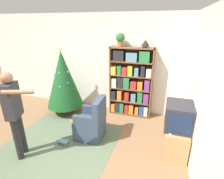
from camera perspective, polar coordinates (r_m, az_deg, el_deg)
name	(u,v)px	position (r m, az deg, el deg)	size (l,w,h in m)	color
ground_plane	(76,158)	(3.55, -11.77, -20.99)	(14.00, 14.00, 0.00)	#846042
wall_back	(112,64)	(4.81, 0.02, 8.36)	(8.00, 0.10, 2.60)	silver
wall_right	(211,111)	(2.55, 29.49, -6.18)	(0.10, 8.00, 2.60)	silver
area_rug	(60,144)	(3.92, -16.76, -16.80)	(2.19, 2.09, 0.01)	#56664C
bookshelf	(131,83)	(4.56, 6.25, 2.04)	(1.09, 0.31, 1.80)	brown
tv_stand	(175,139)	(3.67, 20.00, -14.97)	(0.42, 0.75, 0.54)	tan
television	(179,116)	(3.41, 21.04, -8.09)	(0.47, 0.57, 0.47)	#28282D
game_remote	(170,132)	(3.32, 18.46, -13.04)	(0.04, 0.12, 0.02)	white
christmas_tree	(63,79)	(4.78, -15.62, 3.20)	(0.96, 0.96, 1.77)	#4C3323
armchair	(92,124)	(3.83, -6.65, -11.05)	(0.59, 0.58, 0.92)	#334256
standing_person	(14,110)	(3.43, -29.36, -5.73)	(0.72, 0.44, 1.62)	#232328
potted_plant	(120,39)	(4.41, 2.71, 16.25)	(0.22, 0.22, 0.33)	#935B38
table_lamp	(145,43)	(4.30, 10.85, 14.61)	(0.20, 0.20, 0.18)	#473828
book_pile_near_tree	(75,119)	(4.63, -11.90, -9.37)	(0.25, 0.20, 0.09)	gold
book_pile_by_chair	(64,142)	(3.89, -15.55, -16.23)	(0.22, 0.15, 0.08)	orange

